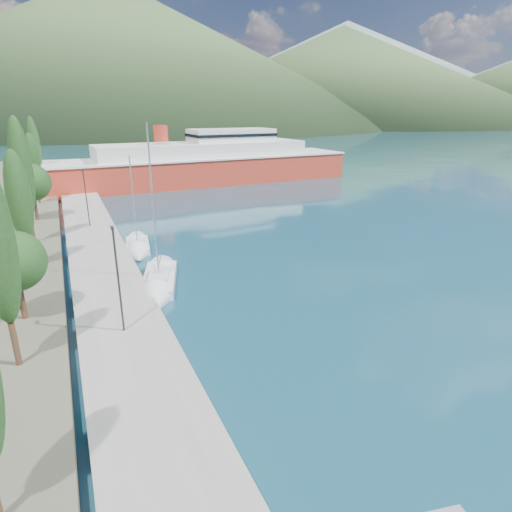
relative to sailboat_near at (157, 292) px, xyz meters
name	(u,v)px	position (x,y,z in m)	size (l,w,h in m)	color
ground	(102,156)	(5.90, 101.82, -0.31)	(1400.00, 1400.00, 0.00)	#164355
quay	(101,263)	(-3.10, 7.82, 0.09)	(5.00, 88.00, 0.80)	gray
hills_far	(165,58)	(144.48, 600.55, 77.08)	(1480.00, 900.00, 180.00)	slate
hills_near	(187,63)	(103.94, 354.32, 48.87)	(1010.00, 520.00, 115.00)	#3F5A31
tree_row	(25,189)	(-8.35, 14.50, 5.63)	(4.16, 63.70, 11.54)	#47301E
lamp_posts	(115,269)	(-3.10, -4.39, 3.77)	(0.15, 46.68, 6.06)	#2D2D33
sailboat_near	(157,292)	(0.00, 0.00, 0.00)	(4.77, 9.21, 12.83)	silver
sailboat_mid	(138,251)	(0.36, 10.02, -0.03)	(2.98, 6.80, 9.66)	silver
ferry	(205,165)	(18.57, 46.08, 2.95)	(54.40, 13.95, 10.71)	#BC3422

